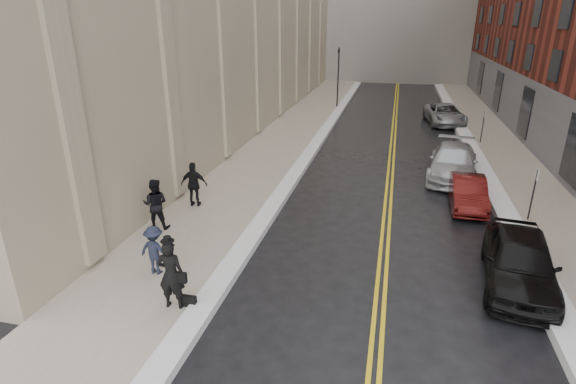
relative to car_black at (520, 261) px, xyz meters
The scene contains 18 objects.
ground 7.19m from the car_black, 154.26° to the right, with size 160.00×160.00×0.00m, color black.
sidewalk_left 16.92m from the car_black, 130.29° to the left, with size 4.00×64.00×0.15m, color gray.
sidewalk_right 13.17m from the car_black, 78.75° to the left, with size 3.00×64.00×0.15m, color gray.
lane_stripe_a 13.54m from the car_black, 107.45° to the left, with size 0.12×64.00×0.01m, color gold.
lane_stripe_b 13.47m from the car_black, 106.48° to the left, with size 0.12×64.00×0.01m, color gold.
snow_ridge_left 15.54m from the car_black, 123.80° to the left, with size 0.70×60.80×0.26m, color white.
snow_ridge_right 12.93m from the car_black, 86.82° to the left, with size 0.85×60.80×0.30m, color white.
traffic_signal 28.46m from the car_black, 108.57° to the left, with size 0.18×0.15×5.20m.
parking_sign_near 5.14m from the car_black, 73.34° to the left, with size 0.06×0.35×2.23m.
parking_sign_far 16.97m from the car_black, 85.04° to the left, with size 0.06×0.35×2.23m.
car_black is the anchor object (origin of this frame).
car_maroon 6.13m from the car_black, 96.35° to the left, with size 1.35×3.88×1.28m, color #4B0E0D.
car_silver_near 9.97m from the car_black, 95.34° to the left, with size 2.22×5.46×1.59m, color #B6B8BE.
car_silver_far 22.68m from the car_black, 90.76° to the left, with size 2.47×5.37×1.49m, color #969A9E.
pedestrian_main 10.08m from the car_black, 159.19° to the right, with size 0.73×0.48×2.00m, color black.
pedestrian_a 12.34m from the car_black, behind, with size 0.94×0.73×1.93m, color black.
pedestrian_b 10.95m from the car_black, 168.95° to the right, with size 1.01×0.58×1.57m, color #1A1E2F.
pedestrian_c 12.24m from the car_black, 165.13° to the left, with size 1.11×0.46×1.89m, color black.
Camera 1 is at (2.46, -9.81, 7.53)m, focal length 28.00 mm.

